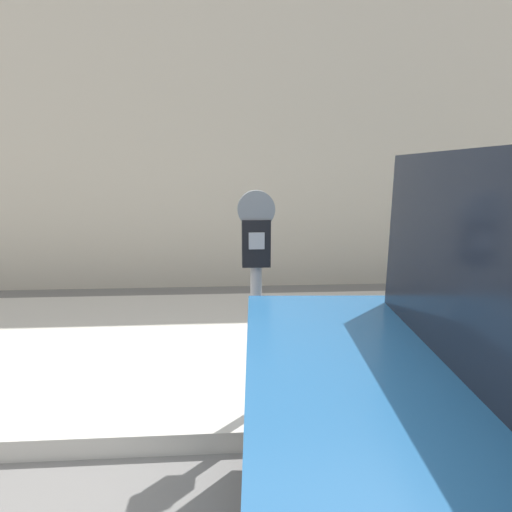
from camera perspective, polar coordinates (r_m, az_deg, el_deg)
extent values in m
cube|color=#BCB7AD|center=(3.93, -3.98, -12.63)|extent=(24.00, 2.80, 0.15)
cube|color=beige|center=(5.99, -4.23, 20.29)|extent=(24.00, 0.30, 5.12)
cylinder|color=gray|center=(2.61, 0.00, -12.14)|extent=(0.07, 0.07, 1.00)
cube|color=black|center=(2.42, 0.00, 1.92)|extent=(0.17, 0.11, 0.29)
cube|color=gray|center=(2.35, 0.09, 2.17)|extent=(0.09, 0.01, 0.10)
cylinder|color=slate|center=(2.39, 0.00, 6.73)|extent=(0.22, 0.09, 0.22)
cylinder|color=black|center=(2.59, 21.17, -20.48)|extent=(0.73, 0.26, 0.72)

